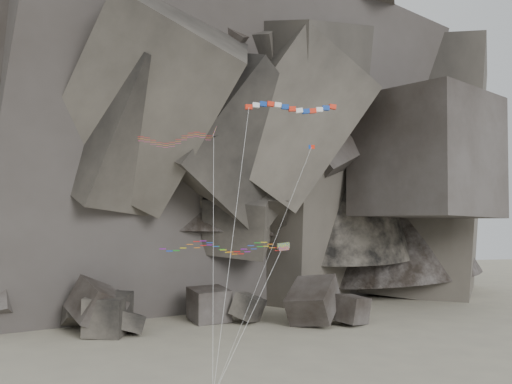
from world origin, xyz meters
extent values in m
cube|color=#47423F|center=(16.08, 29.54, 2.18)|extent=(10.23, 10.55, 7.66)
cube|color=#47423F|center=(21.98, 28.74, 1.96)|extent=(6.45, 5.85, 4.78)
cube|color=#47423F|center=(-17.75, 33.38, 1.43)|extent=(5.96, 6.10, 4.93)
cube|color=#47423F|center=(17.10, 33.10, 1.85)|extent=(5.54, 4.83, 4.89)
cube|color=#47423F|center=(-13.87, 29.08, 2.65)|extent=(6.95, 8.27, 5.85)
cube|color=#47423F|center=(1.04, 35.73, 2.46)|extent=(6.74, 7.30, 5.39)
cube|color=#47423F|center=(-11.40, 28.51, 1.22)|extent=(5.50, 4.90, 3.94)
cube|color=#47423F|center=(-15.52, 29.92, 2.52)|extent=(9.36, 8.75, 8.28)
cube|color=#47423F|center=(-14.86, 36.71, 1.85)|extent=(6.47, 7.06, 5.81)
cube|color=#47423F|center=(6.81, 33.40, 1.74)|extent=(6.44, 6.01, 5.01)
cylinder|color=silver|center=(-3.03, 0.10, 13.50)|extent=(1.58, 11.46, 23.68)
cube|color=red|center=(0.87, 2.64, 27.69)|extent=(0.72, 0.50, 0.47)
cube|color=white|center=(1.60, 2.58, 27.88)|extent=(0.75, 0.50, 0.52)
cube|color=#0D3497|center=(2.32, 2.48, 28.01)|extent=(0.77, 0.50, 0.55)
cube|color=red|center=(3.05, 2.36, 28.02)|extent=(0.78, 0.50, 0.56)
cube|color=white|center=(3.78, 2.23, 27.92)|extent=(0.76, 0.50, 0.53)
cube|color=#0D3497|center=(4.50, 2.12, 27.74)|extent=(0.73, 0.50, 0.48)
cube|color=red|center=(5.23, 2.05, 27.54)|extent=(0.75, 0.50, 0.51)
cube|color=white|center=(5.96, 2.02, 27.40)|extent=(0.77, 0.50, 0.55)
cube|color=#0D3497|center=(6.68, 2.04, 27.35)|extent=(0.78, 0.50, 0.56)
cube|color=red|center=(7.41, 2.10, 27.43)|extent=(0.77, 0.50, 0.54)
cube|color=white|center=(8.14, 2.16, 27.60)|extent=(0.74, 0.50, 0.49)
cube|color=#0D3497|center=(8.86, 2.20, 27.80)|extent=(0.74, 0.50, 0.50)
cube|color=red|center=(9.59, 2.22, 27.96)|extent=(0.77, 0.50, 0.54)
cylinder|color=silver|center=(-1.47, -1.59, 14.68)|extent=(4.71, 8.10, 26.04)
cube|color=#C8F00D|center=(3.67, -0.36, 13.88)|extent=(1.24, 0.43, 0.68)
cube|color=#0CB219|center=(3.67, -0.53, 13.62)|extent=(1.04, 0.30, 0.46)
cylinder|color=silver|center=(-0.07, -2.99, 7.77)|extent=(7.50, 5.29, 12.23)
cube|color=red|center=(7.01, 1.19, 23.63)|extent=(0.60, 0.14, 0.38)
cube|color=#0D3497|center=(6.82, 1.20, 23.63)|extent=(0.22, 0.08, 0.40)
cylinder|color=silver|center=(1.61, -2.22, 12.65)|extent=(10.84, 6.83, 21.98)
camera|label=1|loc=(-10.13, -53.28, 17.12)|focal=40.00mm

